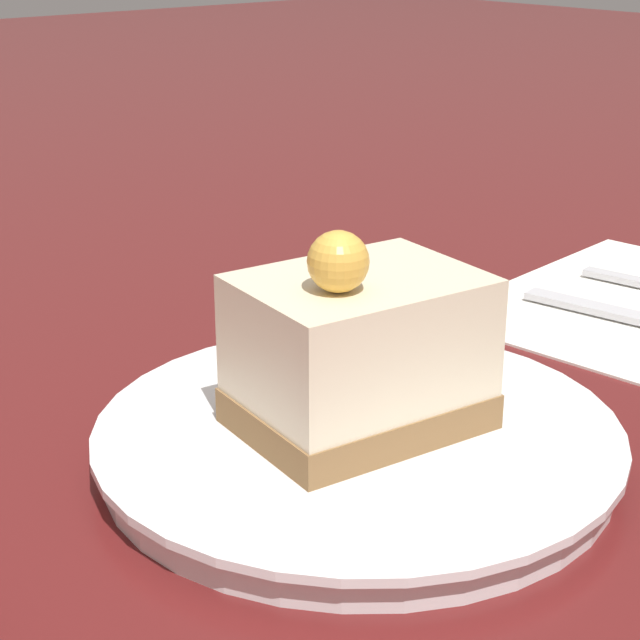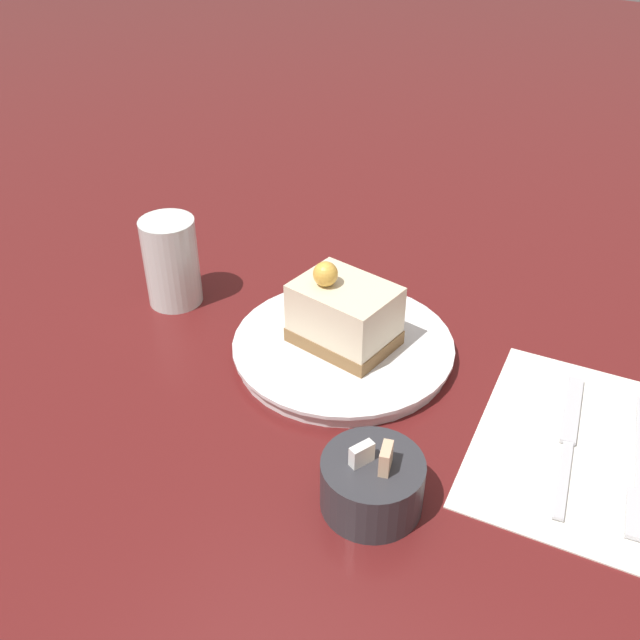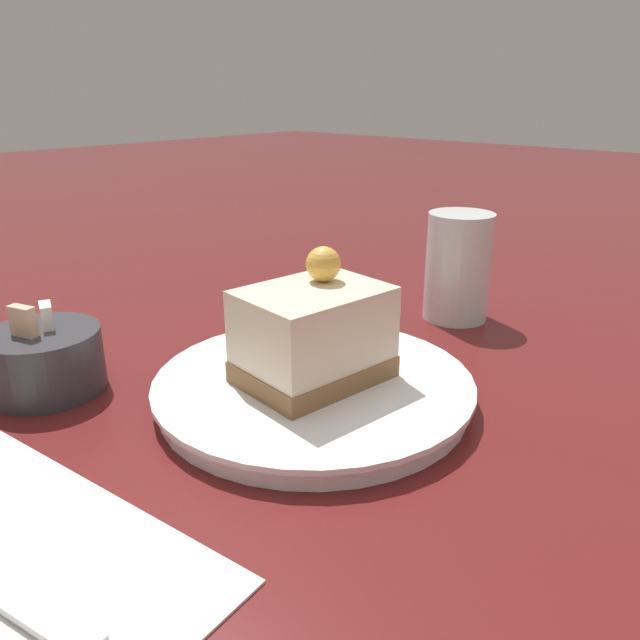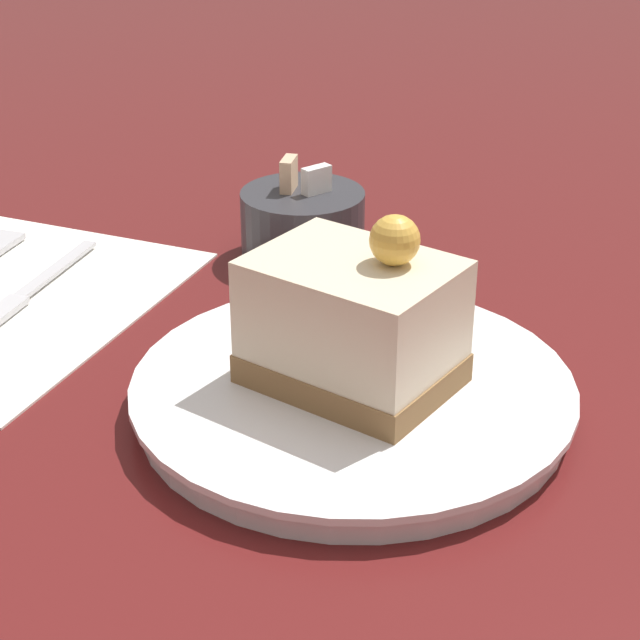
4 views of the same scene
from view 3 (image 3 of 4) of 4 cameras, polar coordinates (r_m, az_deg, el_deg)
ground_plane at (r=0.44m, az=3.71°, el=-8.50°), size 4.00×4.00×0.00m
plate at (r=0.45m, az=-0.59°, el=-6.16°), size 0.23×0.23×0.02m
cake_slice at (r=0.43m, az=-0.59°, el=-1.21°), size 0.11×0.09×0.09m
sugar_bowl at (r=0.50m, az=-23.86°, el=-3.37°), size 0.08×0.08×0.07m
drinking_glass at (r=0.61m, az=12.50°, el=4.77°), size 0.06×0.06×0.10m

